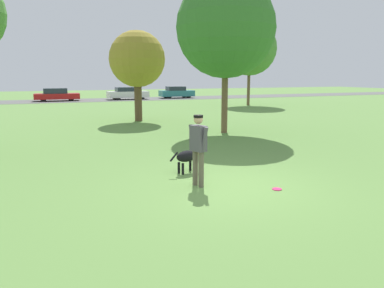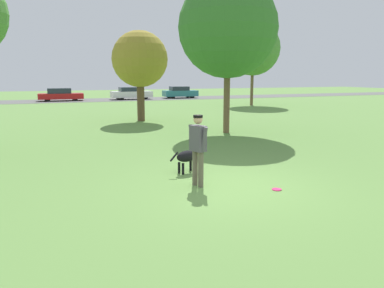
{
  "view_description": "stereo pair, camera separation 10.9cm",
  "coord_description": "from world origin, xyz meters",
  "px_view_note": "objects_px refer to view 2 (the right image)",
  "views": [
    {
      "loc": [
        -3.98,
        -7.57,
        2.6
      ],
      "look_at": [
        -0.51,
        0.95,
        0.9
      ],
      "focal_mm": 35.0,
      "sensor_mm": 36.0,
      "label": 1
    },
    {
      "loc": [
        -3.88,
        -7.61,
        2.6
      ],
      "look_at": [
        -0.51,
        0.95,
        0.9
      ],
      "focal_mm": 35.0,
      "sensor_mm": 36.0,
      "label": 2
    }
  ],
  "objects_px": {
    "dog": "(188,157)",
    "parked_car_red": "(61,95)",
    "frisbee": "(277,189)",
    "parked_car_teal": "(180,92)",
    "parked_car_white": "(131,93)",
    "tree_far_right": "(253,48)",
    "person": "(198,144)",
    "tree_mid_center": "(140,60)",
    "tree_near_right": "(228,28)"
  },
  "relations": [
    {
      "from": "frisbee",
      "to": "tree_mid_center",
      "type": "bearing_deg",
      "value": 88.84
    },
    {
      "from": "person",
      "to": "dog",
      "type": "bearing_deg",
      "value": 152.88
    },
    {
      "from": "dog",
      "to": "parked_car_teal",
      "type": "bearing_deg",
      "value": 51.46
    },
    {
      "from": "dog",
      "to": "parked_car_teal",
      "type": "distance_m",
      "value": 33.5
    },
    {
      "from": "person",
      "to": "parked_car_teal",
      "type": "xyz_separation_m",
      "value": [
        11.29,
        32.88,
        -0.35
      ]
    },
    {
      "from": "parked_car_white",
      "to": "frisbee",
      "type": "bearing_deg",
      "value": -98.64
    },
    {
      "from": "frisbee",
      "to": "dog",
      "type": "bearing_deg",
      "value": 120.99
    },
    {
      "from": "dog",
      "to": "parked_car_red",
      "type": "relative_size",
      "value": 0.24
    },
    {
      "from": "dog",
      "to": "tree_mid_center",
      "type": "relative_size",
      "value": 0.21
    },
    {
      "from": "parked_car_white",
      "to": "parked_car_teal",
      "type": "bearing_deg",
      "value": 1.87
    },
    {
      "from": "dog",
      "to": "parked_car_white",
      "type": "xyz_separation_m",
      "value": [
        5.3,
        31.24,
        0.22
      ]
    },
    {
      "from": "person",
      "to": "parked_car_teal",
      "type": "relative_size",
      "value": 0.43
    },
    {
      "from": "parked_car_teal",
      "to": "parked_car_white",
      "type": "bearing_deg",
      "value": -174.55
    },
    {
      "from": "tree_far_right",
      "to": "tree_near_right",
      "type": "relative_size",
      "value": 1.05
    },
    {
      "from": "tree_mid_center",
      "to": "parked_car_white",
      "type": "relative_size",
      "value": 1.15
    },
    {
      "from": "dog",
      "to": "parked_car_red",
      "type": "height_order",
      "value": "parked_car_red"
    },
    {
      "from": "frisbee",
      "to": "parked_car_teal",
      "type": "height_order",
      "value": "parked_car_teal"
    },
    {
      "from": "person",
      "to": "tree_far_right",
      "type": "height_order",
      "value": "tree_far_right"
    },
    {
      "from": "frisbee",
      "to": "tree_near_right",
      "type": "height_order",
      "value": "tree_near_right"
    },
    {
      "from": "person",
      "to": "tree_near_right",
      "type": "relative_size",
      "value": 0.25
    },
    {
      "from": "parked_car_red",
      "to": "parked_car_white",
      "type": "bearing_deg",
      "value": -0.38
    },
    {
      "from": "tree_far_right",
      "to": "parked_car_white",
      "type": "xyz_separation_m",
      "value": [
        -7.98,
        11.91,
        -4.18
      ]
    },
    {
      "from": "parked_car_white",
      "to": "dog",
      "type": "bearing_deg",
      "value": -101.51
    },
    {
      "from": "parked_car_white",
      "to": "parked_car_teal",
      "type": "xyz_separation_m",
      "value": [
        5.75,
        0.38,
        -0.01
      ]
    },
    {
      "from": "dog",
      "to": "tree_near_right",
      "type": "relative_size",
      "value": 0.15
    },
    {
      "from": "person",
      "to": "parked_car_teal",
      "type": "bearing_deg",
      "value": 144.56
    },
    {
      "from": "frisbee",
      "to": "parked_car_red",
      "type": "distance_m",
      "value": 33.86
    },
    {
      "from": "tree_far_right",
      "to": "tree_near_right",
      "type": "bearing_deg",
      "value": -124.41
    },
    {
      "from": "parked_car_red",
      "to": "parked_car_white",
      "type": "relative_size",
      "value": 1.01
    },
    {
      "from": "person",
      "to": "parked_car_red",
      "type": "distance_m",
      "value": 32.78
    },
    {
      "from": "frisbee",
      "to": "tree_near_right",
      "type": "xyz_separation_m",
      "value": [
        2.82,
        8.23,
        4.61
      ]
    },
    {
      "from": "person",
      "to": "tree_mid_center",
      "type": "relative_size",
      "value": 0.34
    },
    {
      "from": "tree_far_right",
      "to": "parked_car_white",
      "type": "height_order",
      "value": "tree_far_right"
    },
    {
      "from": "parked_car_teal",
      "to": "parked_car_red",
      "type": "bearing_deg",
      "value": -177.64
    },
    {
      "from": "person",
      "to": "frisbee",
      "type": "distance_m",
      "value": 2.09
    },
    {
      "from": "tree_far_right",
      "to": "parked_car_red",
      "type": "relative_size",
      "value": 1.62
    },
    {
      "from": "tree_near_right",
      "to": "parked_car_white",
      "type": "xyz_separation_m",
      "value": [
        1.15,
        25.23,
        -3.96
      ]
    },
    {
      "from": "frisbee",
      "to": "parked_car_white",
      "type": "xyz_separation_m",
      "value": [
        3.97,
        33.46,
        0.65
      ]
    },
    {
      "from": "parked_car_red",
      "to": "tree_near_right",
      "type": "bearing_deg",
      "value": -75.09
    },
    {
      "from": "frisbee",
      "to": "tree_far_right",
      "type": "height_order",
      "value": "tree_far_right"
    },
    {
      "from": "dog",
      "to": "parked_car_white",
      "type": "bearing_deg",
      "value": 61.1
    },
    {
      "from": "person",
      "to": "parked_car_white",
      "type": "relative_size",
      "value": 0.39
    },
    {
      "from": "frisbee",
      "to": "parked_car_red",
      "type": "xyz_separation_m",
      "value": [
        -3.29,
        33.69,
        0.62
      ]
    },
    {
      "from": "tree_far_right",
      "to": "parked_car_teal",
      "type": "bearing_deg",
      "value": 100.29
    },
    {
      "from": "frisbee",
      "to": "parked_car_red",
      "type": "bearing_deg",
      "value": 95.57
    },
    {
      "from": "person",
      "to": "parked_car_white",
      "type": "height_order",
      "value": "person"
    },
    {
      "from": "dog",
      "to": "parked_car_red",
      "type": "xyz_separation_m",
      "value": [
        -1.95,
        31.47,
        0.19
      ]
    },
    {
      "from": "frisbee",
      "to": "parked_car_red",
      "type": "height_order",
      "value": "parked_car_red"
    },
    {
      "from": "dog",
      "to": "parked_car_red",
      "type": "bearing_deg",
      "value": 74.28
    },
    {
      "from": "tree_near_right",
      "to": "tree_mid_center",
      "type": "xyz_separation_m",
      "value": [
        -2.54,
        5.83,
        -1.16
      ]
    }
  ]
}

